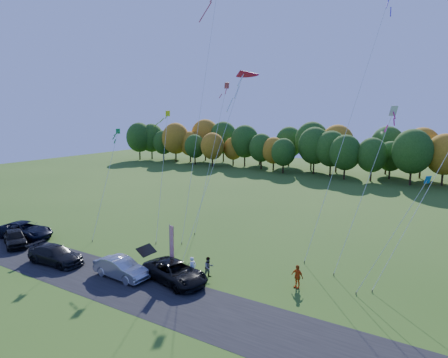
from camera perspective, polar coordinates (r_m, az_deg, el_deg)
The scene contains 21 objects.
ground at distance 33.48m, azimuth -5.65°, elevation -13.41°, with size 160.00×160.00×0.00m, color #2D5115.
asphalt_strip at distance 30.72m, azimuth -10.41°, elevation -15.75°, with size 90.00×6.00×0.01m, color black.
tree_line at distance 82.48m, azimuth 18.51°, elevation 0.13°, with size 116.00×12.00×10.00m, color #1E4711, non-canonical shape.
black_suv at distance 31.93m, azimuth -7.02°, elevation -13.05°, with size 2.69×5.84×1.62m, color black.
silver_sedan at distance 33.48m, azimuth -14.50°, elevation -12.20°, with size 1.70×4.87×1.61m, color #A4A5A9.
dark_truck_a at distance 38.15m, azimuth -22.93°, elevation -9.94°, with size 2.19×5.40×1.57m, color black.
dark_truck_b at distance 44.61m, azimuth -27.66°, elevation -7.44°, with size 1.88×4.68×1.60m, color black.
dark_suv_west at distance 46.71m, azimuth -26.53°, elevation -6.55°, with size 2.80×6.06×1.68m, color black.
person_tailgate_a at distance 32.30m, azimuth -4.51°, elevation -12.56°, with size 0.65×0.43×1.79m, color white.
person_tailgate_b at distance 32.53m, azimuth -2.21°, elevation -12.49°, with size 0.81×0.63×1.67m, color gray.
person_east at distance 31.22m, azimuth 10.41°, elevation -13.52°, with size 1.05×0.44×1.79m, color #C35012.
feather_flag at distance 33.05m, azimuth -7.54°, elevation -9.10°, with size 0.53×0.17×4.10m.
kite_delta_blue at distance 43.24m, azimuth -3.27°, elevation 10.78°, with size 4.27×11.67×28.36m.
kite_parafoil_orange at distance 39.44m, azimuth 17.72°, elevation 8.60°, with size 4.97×13.40×25.58m.
kite_delta_red at distance 36.85m, azimuth -0.88°, elevation 4.02°, with size 2.80×10.09×18.27m.
kite_parafoil_rainbow at distance 33.31m, azimuth 27.18°, elevation -1.22°, with size 7.11×8.03×15.16m.
kite_diamond_yellow at distance 42.83m, azimuth -8.82°, elevation 0.75°, with size 4.12×7.06×13.42m.
kite_diamond_green at distance 44.09m, azimuth -16.53°, elevation -0.53°, with size 2.20×6.18×11.44m.
kite_diamond_white at distance 34.59m, azimuth 19.42°, elevation -1.53°, with size 3.46×6.16×13.96m.
kite_diamond_pink at distance 44.65m, azimuth -1.76°, elevation 3.52°, with size 1.17×7.94×16.68m.
kite_diamond_blue_low at distance 30.93m, azimuth 22.78°, elevation -7.69°, with size 4.25×3.19×8.96m.
Camera 1 is at (19.06, -24.15, 13.19)m, focal length 32.00 mm.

